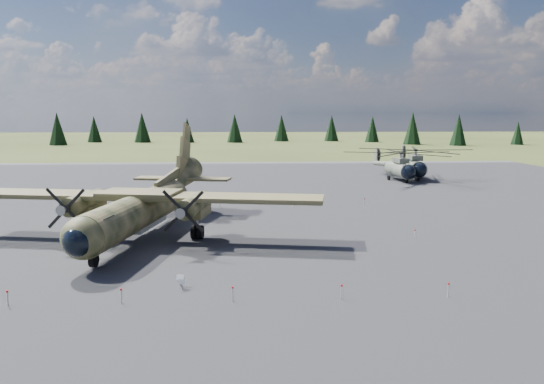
{
  "coord_description": "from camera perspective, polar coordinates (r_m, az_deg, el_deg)",
  "views": [
    {
      "loc": [
        2.65,
        -41.33,
        10.19
      ],
      "look_at": [
        4.98,
        2.0,
        3.73
      ],
      "focal_mm": 35.0,
      "sensor_mm": 36.0,
      "label": 1
    }
  ],
  "objects": [
    {
      "name": "helicopter_near",
      "position": [
        82.63,
        13.55,
        3.32
      ],
      "size": [
        18.96,
        21.19,
        4.38
      ],
      "rotation": [
        0.0,
        0.0,
        0.11
      ],
      "color": "slate",
      "rests_on": "ground"
    },
    {
      "name": "treeline",
      "position": [
        46.34,
        -8.76,
        1.63
      ],
      "size": [
        312.1,
        318.47,
        10.95
      ],
      "color": "black",
      "rests_on": "ground"
    },
    {
      "name": "apron",
      "position": [
        52.4,
        -5.92,
        -2.79
      ],
      "size": [
        120.0,
        120.0,
        0.04
      ],
      "primitive_type": "cube",
      "color": "#5C5B61",
      "rests_on": "ground"
    },
    {
      "name": "info_placard_right",
      "position": [
        31.74,
        -9.66,
        -9.61
      ],
      "size": [
        0.4,
        0.18,
        0.61
      ],
      "rotation": [
        0.0,
        0.0,
        0.05
      ],
      "color": "gray",
      "rests_on": "ground"
    },
    {
      "name": "barrier_fence",
      "position": [
        42.49,
        -7.22,
        -4.77
      ],
      "size": [
        33.12,
        29.62,
        0.85
      ],
      "color": "silver",
      "rests_on": "ground"
    },
    {
      "name": "helicopter_mid",
      "position": [
        85.63,
        15.12,
        3.57
      ],
      "size": [
        20.4,
        22.59,
        4.67
      ],
      "rotation": [
        0.0,
        0.0,
        -0.12
      ],
      "color": "slate",
      "rests_on": "ground"
    },
    {
      "name": "info_placard_left",
      "position": [
        32.24,
        -9.81,
        -9.15
      ],
      "size": [
        0.52,
        0.35,
        0.75
      ],
      "rotation": [
        0.0,
        0.0,
        -0.34
      ],
      "color": "gray",
      "rests_on": "ground"
    },
    {
      "name": "ground",
      "position": [
        42.65,
        -6.57,
        -5.41
      ],
      "size": [
        500.0,
        500.0,
        0.0
      ],
      "primitive_type": "plane",
      "color": "#5A632C",
      "rests_on": "ground"
    },
    {
      "name": "transport_plane",
      "position": [
        45.4,
        -13.53,
        -1.1
      ],
      "size": [
        29.89,
        26.89,
        9.85
      ],
      "rotation": [
        0.0,
        0.0,
        -0.18
      ],
      "color": "#313A1F",
      "rests_on": "ground"
    }
  ]
}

